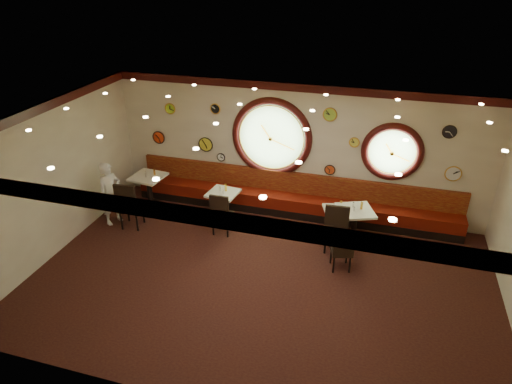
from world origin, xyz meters
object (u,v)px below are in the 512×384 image
object	(u,v)px
chair_c	(336,225)
condiment_b_pepper	(223,192)
table_d	(354,222)
condiment_c_bottle	(341,204)
table_c	(337,220)
condiment_c_pepper	(339,209)
condiment_b_bottle	(226,187)
table_a	(149,187)
condiment_a_salt	(145,173)
chair_a	(128,203)
condiment_d_bottle	(362,206)
waiter	(111,193)
condiment_b_salt	(220,189)
condiment_a_bottle	(154,172)
condiment_d_salt	(353,205)
condiment_c_salt	(334,206)
condiment_d_pepper	(354,209)
table_b	(223,202)
chair_d	(343,247)
chair_b	(221,212)

from	to	relation	value
chair_c	condiment_b_pepper	distance (m)	2.78
table_d	condiment_c_bottle	xyz separation A→B (m)	(-0.34, 0.24, 0.25)
table_c	condiment_c_pepper	size ratio (longest dim) A/B	7.20
condiment_b_bottle	condiment_c_bottle	world-z (taller)	condiment_b_bottle
table_a	condiment_c_bottle	world-z (taller)	condiment_c_bottle
condiment_a_salt	condiment_b_bottle	bearing A→B (deg)	-2.39
chair_a	condiment_d_bottle	world-z (taller)	chair_a
table_d	condiment_b_pepper	world-z (taller)	condiment_b_pepper
waiter	table_a	bearing A→B (deg)	-1.54
table_c	chair_a	xyz separation A→B (m)	(-4.67, -1.01, 0.24)
condiment_a_salt	condiment_b_salt	size ratio (longest dim) A/B	1.03
chair_a	condiment_a_bottle	xyz separation A→B (m)	(0.05, 1.24, 0.24)
condiment_d_salt	chair_c	bearing A→B (deg)	-113.56
condiment_c_salt	condiment_b_pepper	xyz separation A→B (m)	(-2.58, -0.19, 0.07)
table_d	waiter	xyz separation A→B (m)	(-5.59, -0.73, 0.25)
chair_c	condiment_c_salt	distance (m)	0.75
condiment_d_pepper	waiter	distance (m)	5.60
table_b	condiment_a_salt	xyz separation A→B (m)	(-2.12, 0.18, 0.43)
table_c	condiment_c_salt	xyz separation A→B (m)	(-0.11, 0.08, 0.30)
condiment_d_salt	waiter	size ratio (longest dim) A/B	0.07
table_a	condiment_c_salt	bearing A→B (deg)	-0.43
condiment_c_pepper	condiment_a_salt	bearing A→B (deg)	177.35
chair_d	condiment_d_bottle	world-z (taller)	chair_d
table_d	chair_c	distance (m)	0.64
condiment_b_salt	chair_b	bearing A→B (deg)	-69.20
table_a	chair_a	xyz separation A→B (m)	(0.08, -1.12, 0.14)
condiment_c_pepper	condiment_b_bottle	size ratio (longest dim) A/B	0.60
table_c	condiment_d_bottle	distance (m)	0.69
table_a	condiment_d_bottle	world-z (taller)	condiment_d_bottle
condiment_a_salt	chair_d	bearing A→B (deg)	-15.66
condiment_c_pepper	condiment_d_bottle	size ratio (longest dim) A/B	0.65
condiment_b_salt	chair_d	bearing A→B (deg)	-23.09
condiment_b_bottle	condiment_d_bottle	bearing A→B (deg)	-2.33
condiment_d_salt	condiment_c_bottle	bearing A→B (deg)	154.04
table_b	condiment_c_bottle	distance (m)	2.78
condiment_b_pepper	condiment_c_pepper	distance (m)	2.71
table_d	condiment_d_salt	size ratio (longest dim) A/B	8.50
table_a	condiment_b_bottle	size ratio (longest dim) A/B	4.65
table_c	condiment_b_pepper	xyz separation A→B (m)	(-2.68, -0.11, 0.37)
condiment_d_salt	condiment_b_bottle	bearing A→B (deg)	178.32
chair_c	chair_b	bearing A→B (deg)	176.40
table_b	condiment_d_bottle	xyz separation A→B (m)	(3.21, -0.04, 0.43)
condiment_c_salt	waiter	size ratio (longest dim) A/B	0.06
table_a	condiment_b_salt	distance (m)	1.97
chair_c	condiment_b_bottle	bearing A→B (deg)	161.30
waiter	chair_c	bearing A→B (deg)	-64.45
table_c	condiment_c_salt	size ratio (longest dim) A/B	8.46
table_b	condiment_a_salt	size ratio (longest dim) A/B	6.91
condiment_b_pepper	condiment_c_bottle	bearing A→B (deg)	4.56
condiment_c_bottle	chair_b	bearing A→B (deg)	-163.24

